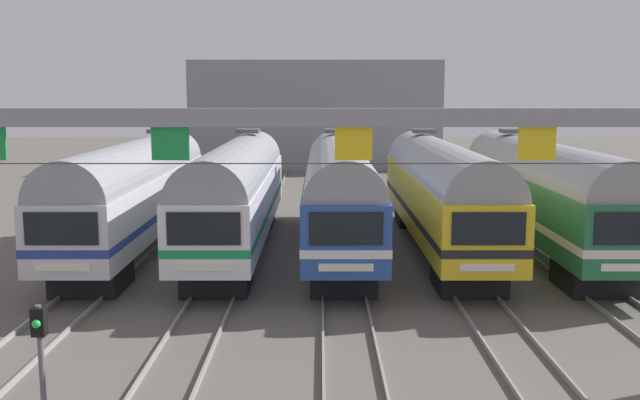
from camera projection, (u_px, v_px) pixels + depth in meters
name	position (u px, v px, depth m)	size (l,w,h in m)	color
ground_plane	(341.00, 250.00, 31.26)	(160.00, 160.00, 0.00)	#5B564F
track_bed	(334.00, 194.00, 48.06)	(19.04, 70.00, 0.15)	gray
commuter_train_silver	(138.00, 189.00, 30.89)	(2.88, 18.06, 5.05)	silver
commuter_train_white	(240.00, 190.00, 30.88)	(2.88, 18.06, 5.05)	white
commuter_train_blue	(341.00, 190.00, 30.86)	(2.88, 18.06, 5.05)	#284C9E
commuter_train_yellow	(442.00, 190.00, 30.85)	(2.88, 18.06, 5.05)	gold
commuter_train_green	(544.00, 190.00, 30.84)	(2.88, 18.06, 5.05)	#236B42
catenary_gantry	(356.00, 158.00, 17.13)	(22.78, 0.44, 6.97)	gray
yard_signal_mast	(42.00, 340.00, 14.73)	(0.28, 0.35, 2.53)	#59595E
maintenance_building	(318.00, 114.00, 67.32)	(22.41, 10.00, 9.65)	gray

